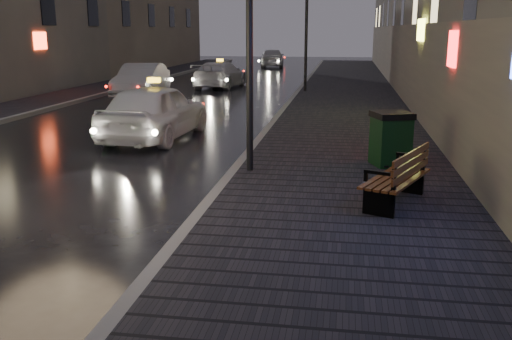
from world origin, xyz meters
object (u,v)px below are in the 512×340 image
Objects in this scene: taxi_near at (155,111)px; bench at (400,177)px; car_far at (272,58)px; trash_bin at (391,138)px; car_left_mid at (141,81)px; lamp_far at (307,19)px; lamp_near at (249,5)px; taxi_mid at (220,75)px.

bench is at bearing 140.90° from taxi_near.
trash_bin is at bearing 96.27° from car_far.
trash_bin is 0.25× the size of car_left_mid.
lamp_far is 1.18× the size of car_far.
lamp_near is 1.13× the size of taxi_near.
trash_bin is at bearing -55.07° from car_left_mid.
lamp_far is 18.44m from bench.
car_left_mid reaches higher than trash_bin.
taxi_near reaches higher than car_left_mid.
taxi_mid is (-1.36, 14.62, -0.11)m from taxi_near.
lamp_far is 1.15× the size of car_left_mid.
lamp_far is 1.13× the size of taxi_near.
car_far is (-4.08, 19.42, -2.73)m from lamp_far.
lamp_far reaches higher than taxi_near.
car_far is (-7.00, 34.50, 0.02)m from trash_bin.
lamp_far is 8.15m from car_left_mid.
bench is at bearing -34.57° from lamp_near.
lamp_near is 1.15× the size of car_left_mid.
taxi_near is at bearing -105.27° from lamp_far.
lamp_far is 5.97m from taxi_mid.
trash_bin is 0.25× the size of taxi_near.
bench is 2.91m from trash_bin.
taxi_near is 10.47m from car_left_mid.
trash_bin is at bearing 17.44° from lamp_near.
trash_bin is 0.26× the size of car_far.
car_left_mid reaches higher than taxi_mid.
bench is 38.05m from car_far.
lamp_far is at bearing 96.65° from car_far.
trash_bin is at bearing 112.59° from bench.
lamp_near is 16.00m from lamp_far.
lamp_far is at bearing 122.55° from bench.
lamp_near reaches higher than taxi_near.
taxi_mid is at bearing 104.28° from lamp_near.
taxi_mid is at bearing 58.29° from car_left_mid.
car_left_mid is 1.03× the size of car_far.
bench is 0.42× the size of taxi_near.
lamp_far is at bearing 81.38° from trash_bin.
taxi_mid is (-4.69, 18.42, -2.80)m from lamp_near.
taxi_near is at bearing 160.49° from bench.
car_left_mid is at bearing 109.41° from trash_bin.
lamp_far reaches higher than car_far.
bench is at bearing 95.34° from car_far.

